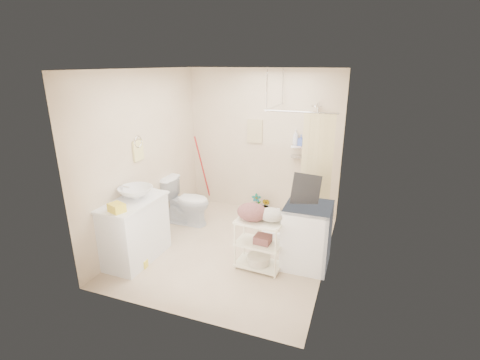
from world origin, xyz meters
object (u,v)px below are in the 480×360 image
(toilet, at_px, (187,201))
(laundry_rack, at_px, (259,240))
(vanity, at_px, (135,230))
(washing_machine, at_px, (307,235))

(toilet, xyz_separation_m, laundry_rack, (1.59, -0.92, 0.01))
(vanity, bearing_deg, washing_machine, 17.58)
(washing_machine, height_order, laundry_rack, washing_machine)
(laundry_rack, bearing_deg, washing_machine, 31.53)
(vanity, distance_m, laundry_rack, 1.75)
(toilet, bearing_deg, washing_machine, -107.10)
(toilet, height_order, washing_machine, washing_machine)
(washing_machine, distance_m, laundry_rack, 0.66)
(washing_machine, xyz_separation_m, laundry_rack, (-0.59, -0.31, -0.02))
(toilet, bearing_deg, vanity, 173.22)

